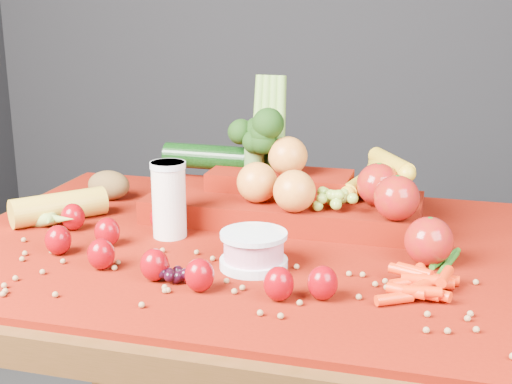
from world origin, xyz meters
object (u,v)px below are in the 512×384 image
(milk_glass, at_px, (169,197))
(produce_mound, at_px, (297,189))
(yogurt_bowl, at_px, (254,249))
(table, at_px, (253,299))

(milk_glass, relative_size, produce_mound, 0.23)
(milk_glass, relative_size, yogurt_bowl, 1.26)
(table, bearing_deg, yogurt_bowl, -73.72)
(yogurt_bowl, xyz_separation_m, produce_mound, (0.01, 0.26, 0.03))
(table, height_order, yogurt_bowl, yogurt_bowl)
(yogurt_bowl, relative_size, produce_mound, 0.18)
(table, distance_m, yogurt_bowl, 0.18)
(produce_mound, bearing_deg, yogurt_bowl, -92.98)
(yogurt_bowl, distance_m, produce_mound, 0.26)
(table, xyz_separation_m, produce_mound, (0.05, 0.15, 0.17))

